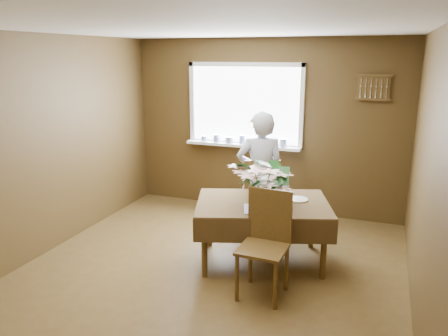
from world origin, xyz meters
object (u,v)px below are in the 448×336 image
(flower_bouquet, at_px, (262,180))
(dining_table, at_px, (263,209))
(seated_woman, at_px, (260,176))
(chair_near, at_px, (266,239))
(chair_far, at_px, (261,194))

(flower_bouquet, bearing_deg, dining_table, 100.73)
(dining_table, xyz_separation_m, flower_bouquet, (0.04, -0.20, 0.39))
(seated_woman, height_order, flower_bouquet, seated_woman)
(chair_near, bearing_deg, seated_woman, 110.93)
(chair_far, height_order, flower_bouquet, flower_bouquet)
(chair_far, relative_size, flower_bouquet, 1.85)
(chair_far, height_order, chair_near, same)
(chair_near, height_order, seated_woman, seated_woman)
(dining_table, height_order, flower_bouquet, flower_bouquet)
(dining_table, xyz_separation_m, seated_woman, (-0.21, 0.63, 0.19))
(dining_table, relative_size, flower_bouquet, 3.04)
(seated_woman, xyz_separation_m, flower_bouquet, (0.24, -0.82, 0.20))
(chair_far, xyz_separation_m, flower_bouquet, (0.25, -0.90, 0.45))
(chair_far, distance_m, seated_woman, 0.27)
(chair_far, height_order, seated_woman, seated_woman)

